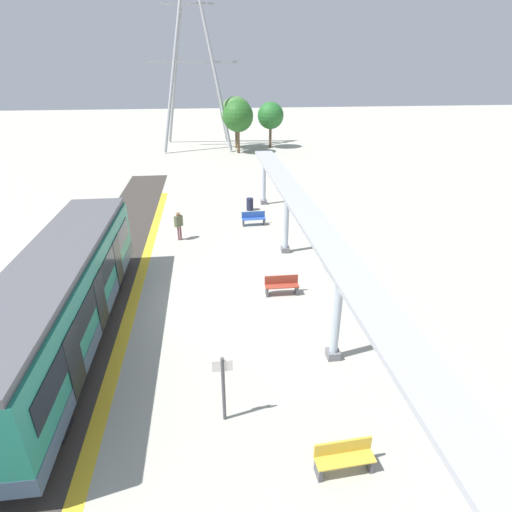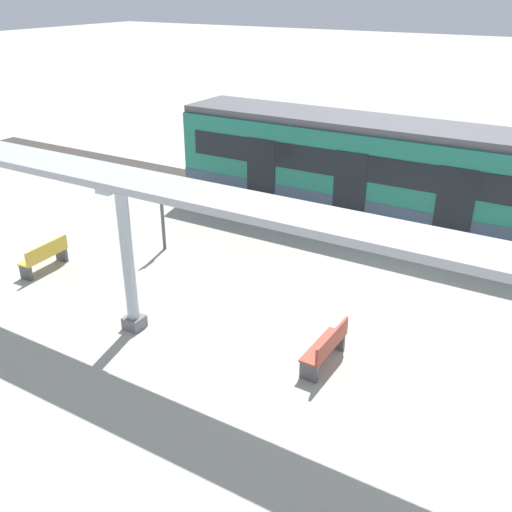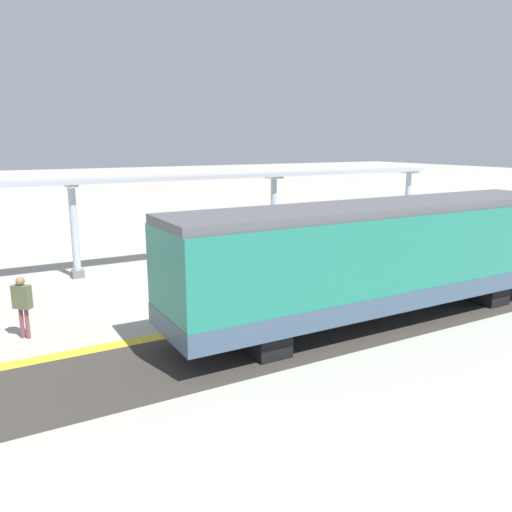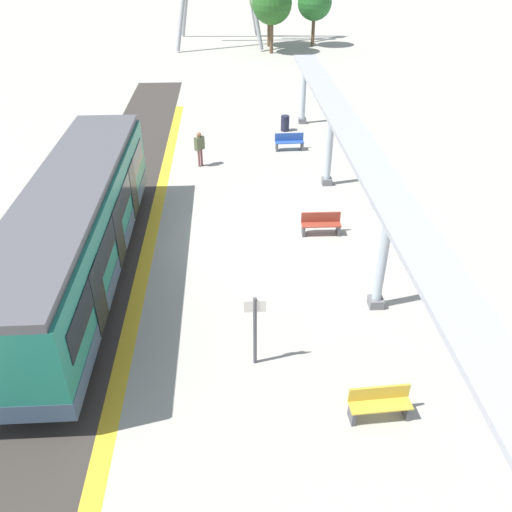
{
  "view_description": "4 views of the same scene",
  "coord_description": "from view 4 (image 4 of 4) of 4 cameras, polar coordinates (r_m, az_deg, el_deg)",
  "views": [
    {
      "loc": [
        -0.38,
        -15.29,
        9.27
      ],
      "look_at": [
        1.7,
        1.77,
        1.14
      ],
      "focal_mm": 28.31,
      "sensor_mm": 36.0,
      "label": 1
    },
    {
      "loc": [
        12.18,
        4.05,
        7.46
      ],
      "look_at": [
        0.65,
        -2.85,
        1.06
      ],
      "focal_mm": 40.3,
      "sensor_mm": 36.0,
      "label": 2
    },
    {
      "loc": [
        -16.5,
        7.93,
        5.19
      ],
      "look_at": [
        -1.19,
        -0.75,
        1.23
      ],
      "focal_mm": 35.77,
      "sensor_mm": 36.0,
      "label": 3
    },
    {
      "loc": [
        -0.8,
        -16.98,
        10.14
      ],
      "look_at": [
        -0.02,
        -3.13,
        1.15
      ],
      "focal_mm": 36.37,
      "sensor_mm": 36.0,
      "label": 4
    }
  ],
  "objects": [
    {
      "name": "canopy_pillar_second",
      "position": [
        15.68,
        13.78,
        -0.06
      ],
      "size": [
        1.1,
        0.44,
        3.64
      ],
      "color": "slate",
      "rests_on": "ground"
    },
    {
      "name": "trash_bin",
      "position": [
        30.54,
        3.21,
        14.37
      ],
      "size": [
        0.48,
        0.48,
        0.87
      ],
      "primitive_type": "cylinder",
      "color": "#1F2337",
      "rests_on": "ground"
    },
    {
      "name": "canopy_beam",
      "position": [
        18.71,
        10.99,
        12.27
      ],
      "size": [
        1.2,
        26.89,
        0.16
      ],
      "primitive_type": "cube",
      "color": "#A8AAB2",
      "rests_on": "canopy_pillar_nearest"
    },
    {
      "name": "ground_plane",
      "position": [
        19.79,
        -0.46,
        2.13
      ],
      "size": [
        176.0,
        176.0,
        0.0
      ],
      "primitive_type": "plane",
      "color": "#ABA89A"
    },
    {
      "name": "tree_centre_background",
      "position": [
        50.05,
        1.77,
        26.01
      ],
      "size": [
        3.49,
        3.49,
        5.86
      ],
      "color": "brown",
      "rests_on": "ground"
    },
    {
      "name": "tree_right_background",
      "position": [
        53.5,
        6.47,
        25.96
      ],
      "size": [
        3.16,
        3.16,
        5.39
      ],
      "color": "brown",
      "rests_on": "ground"
    },
    {
      "name": "platform_info_sign",
      "position": [
        13.56,
        -0.11,
        -7.59
      ],
      "size": [
        0.56,
        0.1,
        2.2
      ],
      "color": "#4C4C51",
      "rests_on": "ground"
    },
    {
      "name": "canopy_pillar_fourth",
      "position": [
        31.48,
        5.26,
        17.54
      ],
      "size": [
        1.1,
        0.44,
        3.64
      ],
      "color": "slate",
      "rests_on": "ground"
    },
    {
      "name": "bench_mid_platform",
      "position": [
        13.23,
        13.42,
        -15.42
      ],
      "size": [
        1.52,
        0.52,
        0.86
      ],
      "color": "gold",
      "rests_on": "ground"
    },
    {
      "name": "bench_near_end",
      "position": [
        19.94,
        7.15,
        3.57
      ],
      "size": [
        1.51,
        0.46,
        0.86
      ],
      "color": "#933728",
      "rests_on": "ground"
    },
    {
      "name": "train_near_carriage",
      "position": [
        17.5,
        -19.07,
        2.63
      ],
      "size": [
        2.65,
        13.19,
        3.48
      ],
      "color": "#1F7562",
      "rests_on": "ground"
    },
    {
      "name": "bench_far_end",
      "position": [
        27.78,
        3.69,
        12.45
      ],
      "size": [
        1.51,
        0.49,
        0.86
      ],
      "color": "#2A51A5",
      "rests_on": "ground"
    },
    {
      "name": "tactile_edge_strip",
      "position": [
        20.01,
        -11.58,
        1.78
      ],
      "size": [
        0.48,
        33.58,
        0.01
      ],
      "primitive_type": "cube",
      "color": "gold",
      "rests_on": "ground"
    },
    {
      "name": "trackbed",
      "position": [
        20.38,
        -16.7,
        1.58
      ],
      "size": [
        3.2,
        45.58,
        0.01
      ],
      "primitive_type": "cube",
      "color": "#38332D",
      "rests_on": "ground"
    },
    {
      "name": "passenger_waiting_near_edge",
      "position": [
        25.64,
        -6.23,
        12.03
      ],
      "size": [
        0.5,
        0.51,
        1.71
      ],
      "color": "brown",
      "rests_on": "ground"
    },
    {
      "name": "canopy_pillar_third",
      "position": [
        23.45,
        8.1,
        11.91
      ],
      "size": [
        1.1,
        0.44,
        3.64
      ],
      "color": "slate",
      "rests_on": "ground"
    }
  ]
}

